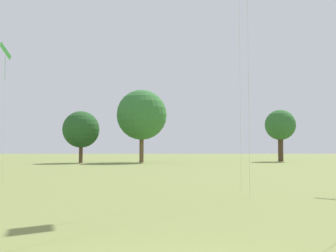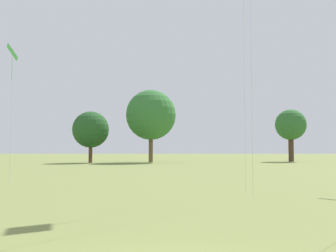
# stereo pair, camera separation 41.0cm
# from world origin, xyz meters

# --- Properties ---
(kite_1) EXTENTS (0.98, 1.17, 8.44)m
(kite_1) POSITION_xyz_m (-9.82, 17.16, 7.82)
(kite_1) COLOR green
(kite_1) RESTS_ON ground
(distant_tree_0) EXTENTS (7.80, 7.80, 11.29)m
(distant_tree_0) POSITION_xyz_m (-3.78, 54.69, 7.36)
(distant_tree_0) COLOR brown
(distant_tree_0) RESTS_ON ground
(distant_tree_1) EXTENTS (5.06, 5.06, 8.61)m
(distant_tree_1) POSITION_xyz_m (19.07, 58.85, 5.99)
(distant_tree_1) COLOR #473323
(distant_tree_1) RESTS_ON ground
(distant_tree_2) EXTENTS (5.49, 5.49, 7.76)m
(distant_tree_2) POSITION_xyz_m (-12.73, 52.64, 4.99)
(distant_tree_2) COLOR brown
(distant_tree_2) RESTS_ON ground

